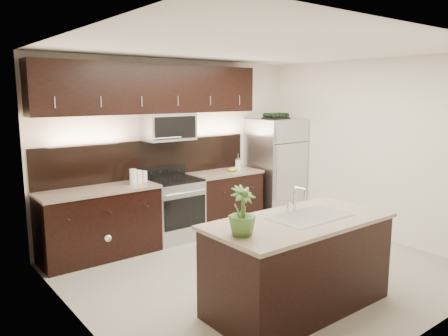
# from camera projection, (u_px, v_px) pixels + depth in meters

# --- Properties ---
(ground) EXTENTS (4.50, 4.50, 0.00)m
(ground) POSITION_uv_depth(u_px,v_px,m) (262.00, 270.00, 5.48)
(ground) COLOR gray
(ground) RESTS_ON ground
(room_walls) EXTENTS (4.52, 4.02, 2.71)m
(room_walls) POSITION_uv_depth(u_px,v_px,m) (260.00, 136.00, 5.10)
(room_walls) COLOR silver
(room_walls) RESTS_ON ground
(counter_run) EXTENTS (3.51, 0.65, 0.94)m
(counter_run) POSITION_uv_depth(u_px,v_px,m) (162.00, 211.00, 6.44)
(counter_run) COLOR black
(counter_run) RESTS_ON ground
(upper_fixtures) EXTENTS (3.49, 0.40, 1.66)m
(upper_fixtures) POSITION_uv_depth(u_px,v_px,m) (156.00, 97.00, 6.29)
(upper_fixtures) COLOR black
(upper_fixtures) RESTS_ON counter_run
(island) EXTENTS (1.96, 0.96, 0.94)m
(island) POSITION_uv_depth(u_px,v_px,m) (298.00, 263.00, 4.45)
(island) COLOR black
(island) RESTS_ON ground
(sink_faucet) EXTENTS (0.84, 0.50, 0.28)m
(sink_faucet) POSITION_uv_depth(u_px,v_px,m) (309.00, 215.00, 4.47)
(sink_faucet) COLOR silver
(sink_faucet) RESTS_ON island
(refrigerator) EXTENTS (0.85, 0.76, 1.75)m
(refrigerator) POSITION_uv_depth(u_px,v_px,m) (275.00, 169.00, 7.69)
(refrigerator) COLOR #B2B2B7
(refrigerator) RESTS_ON ground
(wine_rack) EXTENTS (0.43, 0.27, 0.10)m
(wine_rack) POSITION_uv_depth(u_px,v_px,m) (276.00, 116.00, 7.54)
(wine_rack) COLOR black
(wine_rack) RESTS_ON refrigerator
(plant) EXTENTS (0.26, 0.26, 0.44)m
(plant) POSITION_uv_depth(u_px,v_px,m) (242.00, 211.00, 3.83)
(plant) COLOR #3C5B24
(plant) RESTS_ON island
(canisters) EXTENTS (0.31, 0.18, 0.22)m
(canisters) POSITION_uv_depth(u_px,v_px,m) (137.00, 177.00, 6.10)
(canisters) COLOR silver
(canisters) RESTS_ON counter_run
(french_press) EXTENTS (0.09, 0.09, 0.27)m
(french_press) POSITION_uv_depth(u_px,v_px,m) (238.00, 164.00, 7.16)
(french_press) COLOR silver
(french_press) RESTS_ON counter_run
(bananas) EXTENTS (0.24, 0.21, 0.06)m
(bananas) POSITION_uv_depth(u_px,v_px,m) (230.00, 170.00, 7.04)
(bananas) COLOR gold
(bananas) RESTS_ON counter_run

